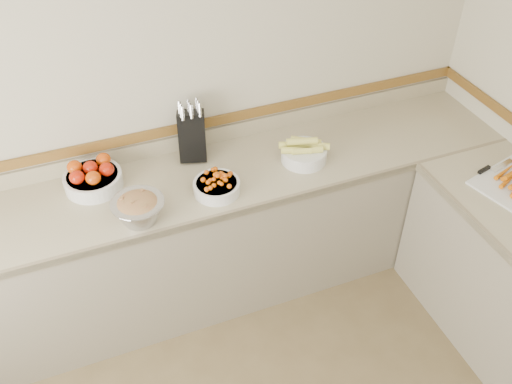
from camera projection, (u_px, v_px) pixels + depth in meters
name	position (u px, v px, depth m)	size (l,w,h in m)	color
back_wall	(153.00, 94.00, 3.11)	(4.00, 4.00, 0.00)	#C0B89E
counter_back	(182.00, 242.00, 3.43)	(4.00, 0.65, 1.08)	tan
knife_block	(192.00, 135.00, 3.25)	(0.20, 0.22, 0.37)	black
tomato_bowl	(93.00, 177.00, 3.09)	(0.32, 0.32, 0.16)	silver
cherry_tomato_bowl	(217.00, 185.00, 3.07)	(0.26, 0.26, 0.13)	silver
corn_bowl	(304.00, 152.00, 3.28)	(0.29, 0.27, 0.16)	silver
rhubarb_bowl	(138.00, 209.00, 2.88)	(0.27, 0.27, 0.15)	#B2B2BA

